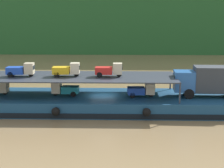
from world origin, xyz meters
TOP-DOWN VIEW (x-y plane):
  - ground_plane at (0.00, 0.00)m, footprint 400.00×400.00m
  - cargo_barge at (0.00, -0.03)m, footprint 31.58×7.93m
  - covered_lorry at (10.81, -0.31)m, footprint 7.92×2.55m
  - cargo_rack at (-3.80, 0.00)m, footprint 22.38×6.50m
  - mini_truck_lower_aft at (-3.93, -0.18)m, footprint 2.78×1.26m
  - mini_truck_lower_mid at (3.90, -0.49)m, footprint 2.79×1.29m
  - mini_truck_upper_mid at (-8.30, -0.36)m, footprint 2.79×1.28m
  - mini_truck_upper_fore at (-3.69, -0.17)m, footprint 2.79×1.29m
  - mini_truck_upper_bow at (0.64, -0.22)m, footprint 2.74×1.21m

SIDE VIEW (x-z plane):
  - ground_plane at x=0.00m, z-range 0.00..0.00m
  - cargo_barge at x=0.00m, z-range 0.00..1.50m
  - mini_truck_lower_aft at x=-3.93m, z-range 1.50..2.88m
  - mini_truck_lower_mid at x=3.90m, z-range 1.50..2.88m
  - covered_lorry at x=10.81m, z-range 1.64..4.74m
  - cargo_rack at x=-3.80m, z-range 2.44..4.44m
  - mini_truck_upper_mid at x=-8.30m, z-range 3.50..4.88m
  - mini_truck_upper_fore at x=-3.69m, z-range 3.50..4.88m
  - mini_truck_upper_bow at x=0.64m, z-range 3.50..4.88m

